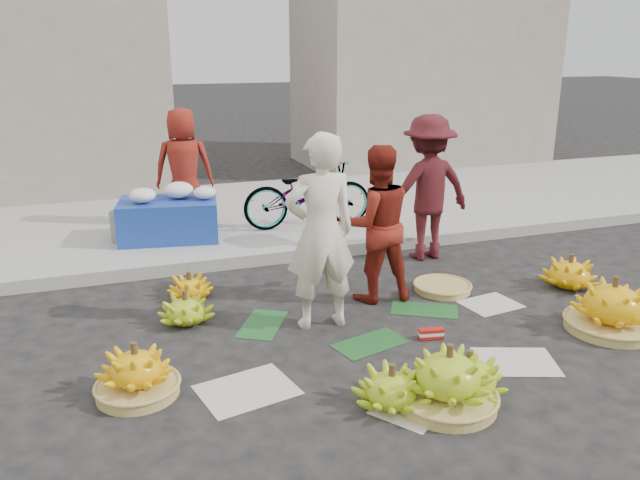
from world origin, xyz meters
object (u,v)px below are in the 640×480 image
object	(u,v)px
vendor_cream	(321,233)
flower_table	(169,216)
bicycle	(308,193)
banana_bunch_0	(136,373)
banana_bunch_4	(612,307)

from	to	relation	value
vendor_cream	flower_table	world-z (taller)	vendor_cream
vendor_cream	bicycle	distance (m)	2.95
banana_bunch_0	banana_bunch_4	bearing A→B (deg)	-3.86
banana_bunch_0	flower_table	size ratio (longest dim) A/B	0.51
banana_bunch_0	vendor_cream	xyz separation A→B (m)	(1.70, 0.70, 0.72)
vendor_cream	flower_table	size ratio (longest dim) A/B	1.35
banana_bunch_0	flower_table	world-z (taller)	flower_table
banana_bunch_4	bicycle	bearing A→B (deg)	113.71
banana_bunch_4	flower_table	size ratio (longest dim) A/B	0.59
banana_bunch_0	bicycle	world-z (taller)	bicycle
banana_bunch_0	bicycle	xyz separation A→B (m)	(2.50, 3.52, 0.40)
vendor_cream	bicycle	size ratio (longest dim) A/B	1.02
banana_bunch_0	banana_bunch_4	xyz separation A→B (m)	(4.17, -0.28, 0.05)
banana_bunch_4	vendor_cream	distance (m)	2.74
banana_bunch_4	flower_table	world-z (taller)	flower_table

